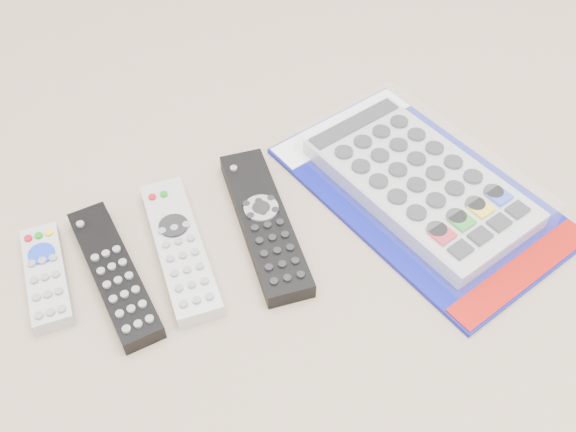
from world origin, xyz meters
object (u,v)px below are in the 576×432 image
remote_small_grey (46,276)px  jumbo_remote_packaged (420,180)px  remote_large_black (264,222)px  remote_silver_dvd (180,248)px  remote_slim_black (114,273)px

remote_small_grey → jumbo_remote_packaged: bearing=-2.8°
remote_large_black → jumbo_remote_packaged: jumbo_remote_packaged is taller
remote_small_grey → remote_silver_dvd: remote_silver_dvd is taller
remote_large_black → remote_small_grey: bearing=-179.3°
remote_large_black → jumbo_remote_packaged: 0.20m
remote_silver_dvd → remote_large_black: size_ratio=0.90×
remote_small_grey → remote_large_black: remote_large_black is taller
remote_silver_dvd → remote_large_black: remote_large_black is taller
remote_small_grey → jumbo_remote_packaged: size_ratio=0.37×
remote_small_grey → remote_large_black: 0.25m
remote_large_black → jumbo_remote_packaged: (0.19, -0.04, 0.01)m
remote_slim_black → remote_large_black: bearing=-4.8°
remote_slim_black → remote_silver_dvd: same height
remote_slim_black → jumbo_remote_packaged: jumbo_remote_packaged is taller
remote_silver_dvd → jumbo_remote_packaged: (0.30, -0.05, 0.01)m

